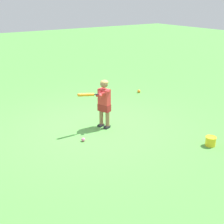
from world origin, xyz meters
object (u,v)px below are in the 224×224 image
Objects in this scene: child_batter at (103,100)px; toy_bucket at (211,141)px; play_ball_by_bucket at (139,91)px; play_ball_near_batter at (83,140)px.

child_batter is 2.36m from toy_bucket.
toy_bucket is (1.04, 3.51, 0.05)m from play_ball_by_bucket.
child_batter is 11.40× the size of play_ball_by_bucket.
play_ball_near_batter is at bearing 32.94° from play_ball_by_bucket.
toy_bucket is at bearing 141.56° from play_ball_near_batter.
child_batter is at bearing -152.90° from play_ball_near_batter.
child_batter is 5.00× the size of toy_bucket.
play_ball_near_batter is at bearing 27.10° from child_batter.
play_ball_by_bucket is 3.66m from toy_bucket.
play_ball_near_batter is 2.51m from toy_bucket.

